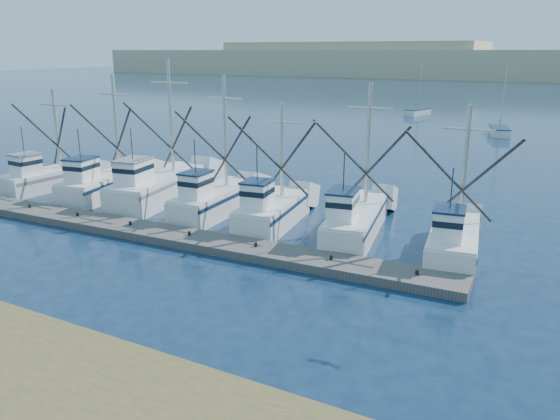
% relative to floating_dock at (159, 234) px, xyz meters
% --- Properties ---
extents(ground, '(500.00, 500.00, 0.00)m').
position_rel_floating_dock_xyz_m(ground, '(7.17, -6.38, -0.22)').
color(ground, '#0D1F3D').
rests_on(ground, ground).
extents(floating_dock, '(32.61, 3.27, 0.43)m').
position_rel_floating_dock_xyz_m(floating_dock, '(0.00, 0.00, 0.00)').
color(floating_dock, '#5A5550').
rests_on(floating_dock, ground).
extents(dune_ridge, '(360.00, 60.00, 10.00)m').
position_rel_floating_dock_xyz_m(dune_ridge, '(7.17, 203.62, 4.78)').
color(dune_ridge, tan).
rests_on(dune_ridge, ground).
extents(trawler_fleet, '(32.21, 9.52, 9.29)m').
position_rel_floating_dock_xyz_m(trawler_fleet, '(-0.69, 5.08, 0.74)').
color(trawler_fleet, white).
rests_on(trawler_fleet, ground).
extents(sailboat_near, '(3.12, 5.70, 8.10)m').
position_rel_floating_dock_xyz_m(sailboat_near, '(11.59, 48.49, 0.28)').
color(sailboat_near, white).
rests_on(sailboat_near, ground).
extents(sailboat_far, '(3.12, 5.51, 8.10)m').
position_rel_floating_dock_xyz_m(sailboat_far, '(-2.50, 65.10, 0.28)').
color(sailboat_far, white).
rests_on(sailboat_far, ground).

